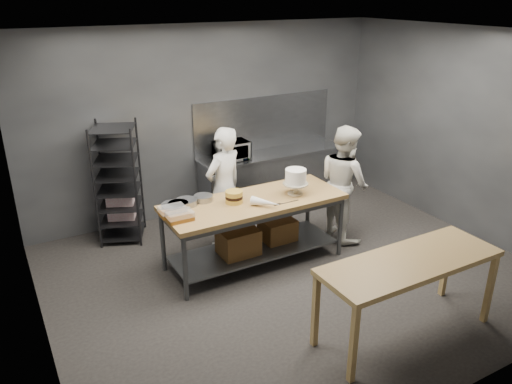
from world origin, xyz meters
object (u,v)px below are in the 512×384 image
speed_rack (119,184)px  work_table (255,224)px  microwave (231,151)px  frosted_cake_stand (296,178)px  chef_behind (224,188)px  near_counter (410,267)px  layer_cake (234,197)px  chef_right (344,183)px

speed_rack → work_table: bearing=-49.5°
microwave → frosted_cake_stand: frosted_cake_stand is taller
speed_rack → chef_behind: chef_behind is taller
near_counter → layer_cake: layer_cake is taller
speed_rack → layer_cake: size_ratio=7.84×
speed_rack → frosted_cake_stand: (1.93, -1.69, 0.29)m
near_counter → frosted_cake_stand: frosted_cake_stand is taller
frosted_cake_stand → layer_cake: (-0.84, 0.14, -0.15)m
speed_rack → microwave: 1.87m
work_table → near_counter: 2.22m
chef_behind → microwave: (0.63, 1.02, 0.17)m
near_counter → chef_right: (0.87, 2.17, 0.04)m
chef_right → work_table: bearing=96.4°
speed_rack → microwave: bearing=2.5°
near_counter → layer_cake: size_ratio=8.95×
near_counter → chef_behind: chef_behind is taller
chef_behind → microwave: 1.21m
frosted_cake_stand → chef_behind: bearing=133.0°
microwave → layer_cake: bearing=-115.5°
work_table → frosted_cake_stand: size_ratio=6.88×
near_counter → work_table: bearing=107.3°
microwave → layer_cake: microwave is taller
work_table → speed_rack: (-1.36, 1.59, 0.28)m
speed_rack → chef_right: (2.88, -1.53, -0.01)m
microwave → speed_rack: bearing=-177.5°
chef_behind → chef_right: (1.65, -0.59, -0.03)m
speed_rack → chef_right: speed_rack is taller
work_table → chef_right: bearing=2.4°
frosted_cake_stand → chef_right: bearing=9.4°
work_table → chef_behind: chef_behind is taller
microwave → chef_behind: bearing=-121.8°
frosted_cake_stand → speed_rack: bearing=138.8°
near_counter → frosted_cake_stand: 2.04m
work_table → chef_right: size_ratio=1.41×
layer_cake → microwave: bearing=64.5°
microwave → frosted_cake_stand: size_ratio=1.55×
frosted_cake_stand → layer_cake: size_ratio=1.56×
chef_behind → frosted_cake_stand: bearing=113.4°
chef_right → chef_behind: bearing=74.3°
near_counter → chef_right: chef_right is taller
chef_behind → frosted_cake_stand: size_ratio=5.04×
chef_behind → work_table: bearing=81.7°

